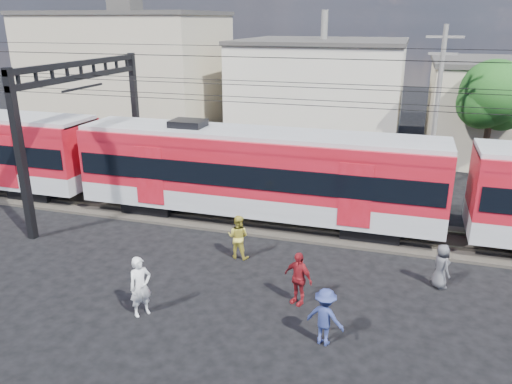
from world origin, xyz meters
TOP-DOWN VIEW (x-y plane):
  - ground at (0.00, 0.00)m, footprint 120.00×120.00m
  - track_bed at (0.00, 8.00)m, footprint 70.00×3.40m
  - rail_near at (0.00, 7.25)m, footprint 70.00×0.12m
  - rail_far at (0.00, 8.75)m, footprint 70.00×0.12m
  - commuter_train at (-1.32, 8.00)m, footprint 50.30×3.08m
  - catenary at (-8.65, 8.00)m, footprint 70.00×9.30m
  - building_west at (-17.00, 24.00)m, footprint 14.28×10.20m
  - building_midwest at (-2.00, 27.00)m, footprint 12.24×12.24m
  - utility_pole_mid at (6.00, 15.00)m, footprint 1.80×0.24m
  - tree_near at (9.19, 18.09)m, footprint 3.82×3.64m
  - pedestrian_a at (-2.72, -0.29)m, footprint 0.79×0.84m
  - pedestrian_b at (-1.13, 4.29)m, footprint 0.88×0.70m
  - pedestrian_c at (2.94, -0.11)m, footprint 1.23×0.89m
  - pedestrian_d at (1.76, 1.76)m, footprint 1.14×0.84m
  - pedestrian_e at (6.20, 4.19)m, footprint 0.83×0.92m

SIDE VIEW (x-z plane):
  - ground at x=0.00m, z-range 0.00..0.00m
  - track_bed at x=0.00m, z-range 0.00..0.12m
  - rail_near at x=0.00m, z-range 0.12..0.24m
  - rail_far at x=0.00m, z-range 0.12..0.24m
  - pedestrian_e at x=6.20m, z-range 0.00..1.58m
  - pedestrian_c at x=2.94m, z-range 0.00..1.72m
  - pedestrian_b at x=-1.13m, z-range 0.00..1.73m
  - pedestrian_d at x=1.76m, z-range 0.00..1.80m
  - pedestrian_a at x=-2.72m, z-range 0.00..1.94m
  - commuter_train at x=-1.32m, z-range 0.31..4.49m
  - building_midwest at x=-2.00m, z-range 0.01..7.31m
  - utility_pole_mid at x=6.00m, z-range 0.28..8.78m
  - building_west at x=-17.00m, z-range 0.01..9.31m
  - tree_near at x=9.19m, z-range 1.30..8.02m
  - catenary at x=-8.65m, z-range 1.38..8.89m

